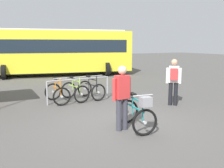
# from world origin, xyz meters

# --- Properties ---
(ground_plane) EXTENTS (80.00, 80.00, 0.00)m
(ground_plane) POSITION_xyz_m (0.00, 0.00, 0.00)
(ground_plane) COLOR #514F4C
(bike_rack_rail) EXTENTS (2.51, 0.18, 0.88)m
(bike_rack_rail) POSITION_xyz_m (-0.11, 2.94, 0.64)
(bike_rack_rail) COLOR #99999E
(bike_rack_rail) RESTS_ON ground
(racked_bike_orange) EXTENTS (0.72, 1.13, 0.97)m
(racked_bike_orange) POSITION_xyz_m (-0.93, 3.08, 0.37)
(racked_bike_orange) COLOR black
(racked_bike_orange) RESTS_ON ground
(racked_bike_lime) EXTENTS (0.84, 1.18, 0.97)m
(racked_bike_lime) POSITION_xyz_m (-0.23, 3.12, 0.37)
(racked_bike_lime) COLOR black
(racked_bike_lime) RESTS_ON ground
(racked_bike_black) EXTENTS (0.83, 1.20, 0.98)m
(racked_bike_black) POSITION_xyz_m (0.47, 3.15, 0.37)
(racked_bike_black) COLOR black
(racked_bike_black) RESTS_ON ground
(featured_bicycle) EXTENTS (0.79, 1.22, 0.97)m
(featured_bicycle) POSITION_xyz_m (0.08, -0.72, 0.45)
(featured_bicycle) COLOR black
(featured_bicycle) RESTS_ON ground
(person_with_featured_bike) EXTENTS (0.53, 0.22, 1.64)m
(person_with_featured_bike) POSITION_xyz_m (-0.25, -0.54, 0.91)
(person_with_featured_bike) COLOR #383842
(person_with_featured_bike) RESTS_ON ground
(pedestrian_with_backpack) EXTENTS (0.47, 0.46, 1.64)m
(pedestrian_with_backpack) POSITION_xyz_m (2.61, 0.80, 0.94)
(pedestrian_with_backpack) COLOR black
(pedestrian_with_backpack) RESTS_ON ground
(bus_distant) EXTENTS (10.31, 4.81, 3.08)m
(bus_distant) POSITION_xyz_m (1.23, 10.96, 1.74)
(bus_distant) COLOR yellow
(bus_distant) RESTS_ON ground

